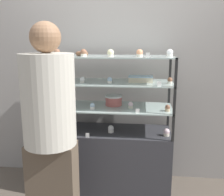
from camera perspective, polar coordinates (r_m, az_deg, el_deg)
name	(u,v)px	position (r m, az deg, el deg)	size (l,w,h in m)	color
ground_plane	(112,189)	(3.05, 0.00, -19.25)	(20.00, 20.00, 0.00)	brown
back_wall	(116,68)	(3.01, 0.83, 6.63)	(8.00, 0.05, 2.60)	gray
display_base	(112,161)	(2.89, 0.00, -13.47)	(1.21, 0.50, 0.68)	#333338
display_riser_lower	(112,108)	(2.69, 0.00, -2.19)	(1.21, 0.50, 0.26)	black
display_riser_middle	(112,83)	(2.63, 0.00, 3.23)	(1.21, 0.50, 0.26)	black
display_riser_upper	(112,57)	(2.61, 0.00, 8.82)	(1.21, 0.50, 0.26)	black
layer_cake_centerpiece	(114,100)	(2.73, 0.36, -0.51)	(0.18, 0.18, 0.10)	#C66660
sheet_cake_frosted	(141,79)	(2.64, 6.24, 4.16)	(0.24, 0.15, 0.06)	beige
cupcake_0	(59,127)	(2.80, -11.37, -6.24)	(0.06, 0.06, 0.08)	#CCB28C
cupcake_1	(111,129)	(2.69, -0.25, -6.75)	(0.06, 0.06, 0.08)	white
cupcake_2	(167,132)	(2.65, 11.78, -7.34)	(0.06, 0.06, 0.08)	beige
price_tag_0	(88,135)	(2.57, -5.36, -8.08)	(0.04, 0.00, 0.04)	white
cupcake_3	(57,104)	(2.72, -11.93, -1.26)	(0.05, 0.05, 0.06)	beige
cupcake_4	(92,106)	(2.58, -4.30, -1.77)	(0.05, 0.05, 0.06)	white
cupcake_5	(131,105)	(2.62, 4.07, -1.56)	(0.05, 0.05, 0.06)	beige
cupcake_6	(168,108)	(2.56, 12.01, -2.15)	(0.05, 0.05, 0.06)	#CCB28C
price_tag_1	(138,111)	(2.44, 5.58, -2.85)	(0.04, 0.00, 0.04)	white
cupcake_7	(54,80)	(2.62, -12.42, 3.87)	(0.05, 0.05, 0.06)	white
cupcake_8	(83,80)	(2.57, -6.44, 3.92)	(0.05, 0.05, 0.06)	white
cupcake_9	(110,80)	(2.54, -0.50, 3.88)	(0.05, 0.05, 0.06)	white
cupcake_10	(170,81)	(2.58, 12.49, 3.73)	(0.05, 0.05, 0.06)	beige
price_tag_2	(159,84)	(2.39, 10.24, 3.01)	(0.04, 0.00, 0.04)	white
cupcake_11	(57,52)	(2.68, -11.91, 9.67)	(0.06, 0.06, 0.07)	#CCB28C
cupcake_12	(84,53)	(2.57, -6.20, 9.76)	(0.06, 0.06, 0.07)	beige
cupcake_13	(110,53)	(2.48, -0.34, 9.74)	(0.06, 0.06, 0.07)	beige
cupcake_14	(140,53)	(2.50, 6.03, 9.69)	(0.06, 0.06, 0.07)	beige
cupcake_15	(170,53)	(2.56, 12.48, 9.53)	(0.06, 0.06, 0.07)	white
price_tag_3	(148,55)	(2.36, 7.79, 9.25)	(0.04, 0.00, 0.04)	white
donut_glazed	(82,54)	(2.64, -6.57, 9.59)	(0.12, 0.12, 0.04)	brown
customer_figure	(50,129)	(2.10, -13.32, -6.57)	(0.41, 0.41, 1.74)	brown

